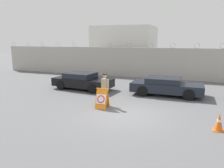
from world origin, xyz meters
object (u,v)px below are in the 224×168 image
security_guard (105,87)px  parked_car_front_coupe (82,81)px  parked_car_rear_sedan (166,86)px  barricade_sign (102,98)px  traffic_cone_near (219,122)px

security_guard → parked_car_front_coupe: 4.49m
security_guard → parked_car_rear_sedan: security_guard is taller
security_guard → parked_car_rear_sedan: (2.97, 3.51, -0.38)m
barricade_sign → security_guard: (-0.09, 0.65, 0.46)m
security_guard → traffic_cone_near: 6.04m
parked_car_front_coupe → parked_car_rear_sedan: bearing=8.3°
traffic_cone_near → parked_car_rear_sedan: (-2.76, 5.30, 0.26)m
traffic_cone_near → parked_car_front_coupe: 10.18m
parked_car_front_coupe → parked_car_rear_sedan: size_ratio=0.99×
security_guard → parked_car_rear_sedan: size_ratio=0.39×
traffic_cone_near → parked_car_front_coupe: size_ratio=0.16×
parked_car_rear_sedan → security_guard: bearing=-130.6°
traffic_cone_near → parked_car_front_coupe: parked_car_front_coupe is taller
barricade_sign → parked_car_front_coupe: size_ratio=0.24×
parked_car_front_coupe → parked_car_rear_sedan: (6.13, 0.34, -0.01)m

